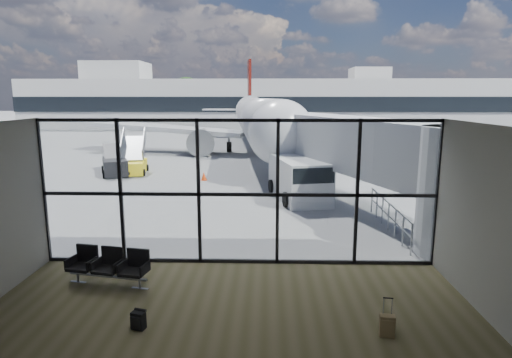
{
  "coord_description": "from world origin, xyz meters",
  "views": [
    {
      "loc": [
        0.89,
        -12.65,
        5.1
      ],
      "look_at": [
        0.46,
        3.0,
        2.11
      ],
      "focal_mm": 30.0,
      "sensor_mm": 36.0,
      "label": 1
    }
  ],
  "objects_px": {
    "belt_loader": "(115,165)",
    "backpack": "(138,320)",
    "suitcase": "(387,326)",
    "mobile_stairs": "(133,165)",
    "service_van": "(300,179)",
    "airliner": "(259,119)",
    "seating_row": "(110,264)"
  },
  "relations": [
    {
      "from": "belt_loader",
      "to": "mobile_stairs",
      "type": "relative_size",
      "value": 1.19
    },
    {
      "from": "backpack",
      "to": "mobile_stairs",
      "type": "relative_size",
      "value": 0.12
    },
    {
      "from": "airliner",
      "to": "service_van",
      "type": "bearing_deg",
      "value": -88.54
    },
    {
      "from": "backpack",
      "to": "service_van",
      "type": "distance_m",
      "value": 13.38
    },
    {
      "from": "backpack",
      "to": "mobile_stairs",
      "type": "distance_m",
      "value": 20.79
    },
    {
      "from": "service_van",
      "to": "airliner",
      "type": "bearing_deg",
      "value": 84.78
    },
    {
      "from": "seating_row",
      "to": "suitcase",
      "type": "relative_size",
      "value": 2.67
    },
    {
      "from": "suitcase",
      "to": "belt_loader",
      "type": "distance_m",
      "value": 23.29
    },
    {
      "from": "seating_row",
      "to": "suitcase",
      "type": "distance_m",
      "value": 7.39
    },
    {
      "from": "backpack",
      "to": "mobile_stairs",
      "type": "height_order",
      "value": "mobile_stairs"
    },
    {
      "from": "service_van",
      "to": "mobile_stairs",
      "type": "relative_size",
      "value": 1.41
    },
    {
      "from": "seating_row",
      "to": "service_van",
      "type": "distance_m",
      "value": 11.85
    },
    {
      "from": "seating_row",
      "to": "belt_loader",
      "type": "relative_size",
      "value": 0.53
    },
    {
      "from": "mobile_stairs",
      "to": "seating_row",
      "type": "bearing_deg",
      "value": -84.14
    },
    {
      "from": "airliner",
      "to": "belt_loader",
      "type": "distance_m",
      "value": 16.65
    },
    {
      "from": "suitcase",
      "to": "belt_loader",
      "type": "height_order",
      "value": "belt_loader"
    },
    {
      "from": "suitcase",
      "to": "service_van",
      "type": "bearing_deg",
      "value": 102.46
    },
    {
      "from": "seating_row",
      "to": "backpack",
      "type": "bearing_deg",
      "value": -46.8
    },
    {
      "from": "mobile_stairs",
      "to": "backpack",
      "type": "bearing_deg",
      "value": -81.93
    },
    {
      "from": "airliner",
      "to": "backpack",
      "type": "bearing_deg",
      "value": -99.01
    },
    {
      "from": "airliner",
      "to": "seating_row",
      "type": "bearing_deg",
      "value": -102.03
    },
    {
      "from": "seating_row",
      "to": "service_van",
      "type": "height_order",
      "value": "service_van"
    },
    {
      "from": "backpack",
      "to": "belt_loader",
      "type": "height_order",
      "value": "belt_loader"
    },
    {
      "from": "airliner",
      "to": "belt_loader",
      "type": "relative_size",
      "value": 8.94
    },
    {
      "from": "belt_loader",
      "to": "suitcase",
      "type": "bearing_deg",
      "value": -79.36
    },
    {
      "from": "seating_row",
      "to": "mobile_stairs",
      "type": "relative_size",
      "value": 0.64
    },
    {
      "from": "belt_loader",
      "to": "mobile_stairs",
      "type": "xyz_separation_m",
      "value": [
        1.04,
        0.51,
        -0.06
      ]
    },
    {
      "from": "airliner",
      "to": "mobile_stairs",
      "type": "relative_size",
      "value": 10.66
    },
    {
      "from": "seating_row",
      "to": "belt_loader",
      "type": "bearing_deg",
      "value": 120.15
    },
    {
      "from": "suitcase",
      "to": "mobile_stairs",
      "type": "bearing_deg",
      "value": 128.59
    },
    {
      "from": "belt_loader",
      "to": "backpack",
      "type": "bearing_deg",
      "value": -91.89
    },
    {
      "from": "backpack",
      "to": "suitcase",
      "type": "distance_m",
      "value": 5.47
    }
  ]
}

